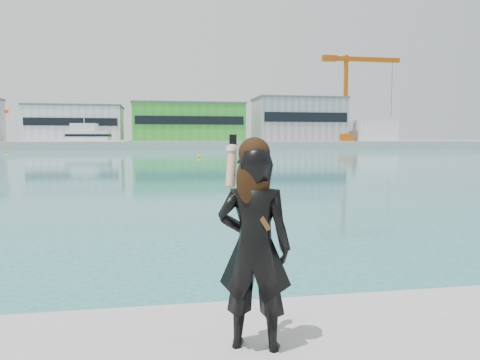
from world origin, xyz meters
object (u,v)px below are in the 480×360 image
Objects in this scene: buoy_far at (7,152)px; woman at (254,242)px; dock_crane at (350,95)px; buoy_near at (199,158)px; motor_yacht at (91,140)px.

buoy_far is 0.27× the size of woman.
woman is at bearing -72.60° from buoy_far.
dock_crane is 48.00× the size of buoy_near.
buoy_near is (-48.28, -60.79, -15.07)m from dock_crane.
buoy_far is at bearing -52.73° from woman.
buoy_near is at bearing -43.14° from buoy_far.
dock_crane is at bearing 51.55° from buoy_near.
buoy_near is at bearing -128.45° from dock_crane.
buoy_near and buoy_far have the same top height.
buoy_near is 1.00× the size of buoy_far.
motor_yacht is 36.77× the size of buoy_near.
woman reaches higher than buoy_near.
motor_yacht is (-69.71, -7.76, -12.72)m from dock_crane.
dock_crane is 88.78m from buoy_far.
motor_yacht is at bearing -62.00° from woman.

